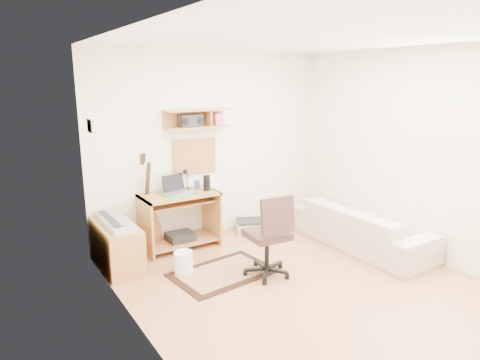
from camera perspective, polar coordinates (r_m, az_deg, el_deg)
floor at (r=4.87m, az=8.42°, el=-13.81°), size 3.60×4.00×0.01m
ceiling at (r=4.36m, az=9.63°, el=18.41°), size 3.60×4.00×0.01m
back_wall at (r=6.06m, az=-3.69°, el=4.69°), size 3.60×0.01×2.60m
left_wall at (r=3.53m, az=-13.56°, el=-1.89°), size 0.01×4.00×2.60m
right_wall at (r=5.78m, az=22.56°, el=3.28°), size 0.01×4.00×2.60m
wall_shelf at (r=5.75m, az=-5.75°, el=8.22°), size 0.90×0.25×0.26m
cork_board at (r=5.92m, az=-6.10°, el=3.17°), size 0.64×0.03×0.49m
wall_photo at (r=4.89m, az=-19.53°, el=6.87°), size 0.02×0.20×0.15m
desk at (r=5.74m, az=-8.09°, el=-5.42°), size 1.00×0.55×0.75m
laptop at (r=5.57m, az=-8.29°, el=-0.64°), size 0.39×0.39×0.25m
speaker at (r=5.72m, az=-4.50°, el=-0.37°), size 0.09×0.09×0.21m
desk_lamp at (r=5.79m, az=-7.12°, el=0.14°), size 0.10×0.10×0.29m
pencil_cup at (r=5.83m, az=-5.79°, el=-0.63°), size 0.08×0.08×0.11m
boombox at (r=5.71m, az=-6.66°, el=7.95°), size 0.31×0.14×0.16m
rug at (r=5.07m, az=-2.29°, el=-12.35°), size 1.22×0.88×0.02m
task_chair at (r=4.86m, az=3.68°, el=-7.32°), size 0.55×0.55×0.99m
cabinet at (r=5.33m, az=-16.25°, el=-8.49°), size 0.40×0.90×0.55m
music_keyboard at (r=5.22m, az=-16.47°, el=-5.31°), size 0.26×0.82×0.07m
guitar at (r=5.64m, az=-12.17°, el=-3.04°), size 0.39×0.30×1.29m
waste_basket at (r=5.08m, az=-7.61°, el=-10.92°), size 0.26×0.26×0.26m
printer at (r=6.35m, az=1.53°, el=-6.20°), size 0.55×0.50×0.17m
sofa at (r=5.91m, az=16.14°, el=-5.24°), size 0.57×1.94×0.76m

